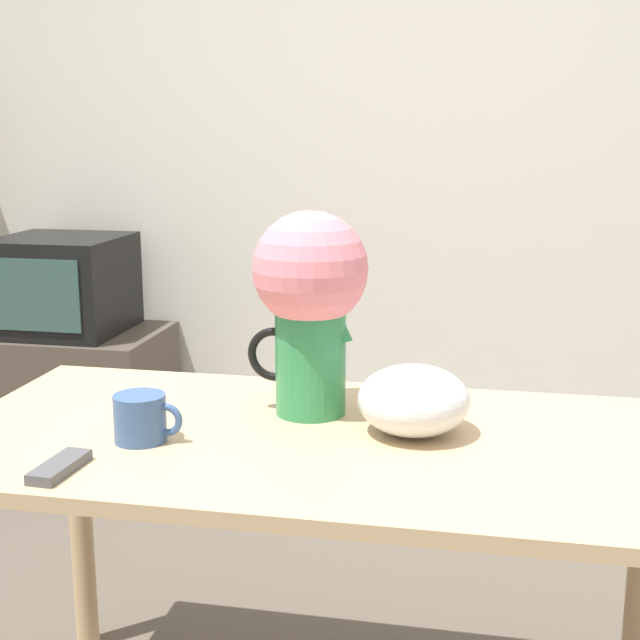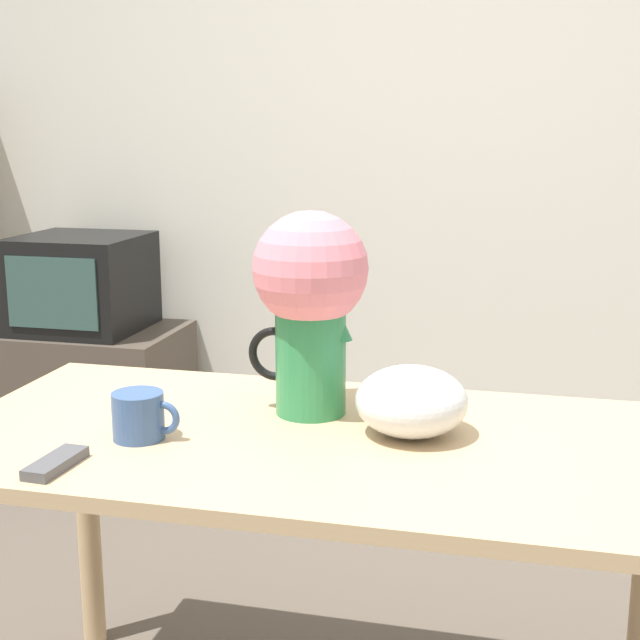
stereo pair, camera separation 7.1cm
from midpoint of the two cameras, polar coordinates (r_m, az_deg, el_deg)
name	(u,v)px [view 2 (the right image)]	position (r m, az deg, el deg)	size (l,w,h in m)	color
wall_back	(430,142)	(3.69, 7.62, 11.20)	(8.00, 0.05, 2.60)	silver
table	(314,483)	(1.85, 0.73, -10.38)	(1.52, 0.77, 0.76)	tan
flower_vase	(310,293)	(1.88, 0.45, 1.72)	(0.26, 0.25, 0.44)	#2D844C
coffee_mug	(140,416)	(1.80, -10.36, -6.06)	(0.14, 0.10, 0.10)	#385689
white_bowl	(412,401)	(1.80, 7.00, -5.18)	(0.23, 0.23, 0.14)	silver
remote_control	(56,463)	(1.70, -15.41, -8.83)	(0.06, 0.15, 0.02)	#4C4C51
tv_stand	(88,390)	(3.91, -14.10, -4.37)	(0.79, 0.54, 0.54)	#4C4238
tv_set	(82,283)	(3.80, -14.49, 2.32)	(0.49, 0.48, 0.39)	black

